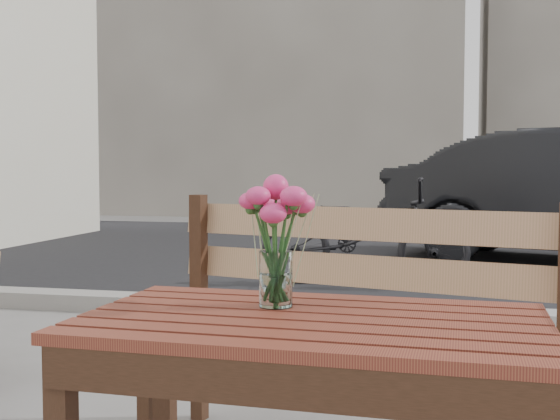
% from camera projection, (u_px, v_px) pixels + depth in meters
% --- Properties ---
extents(street, '(30.00, 8.12, 0.12)m').
position_uv_depth(street, '(384.00, 273.00, 6.81)').
color(street, black).
rests_on(street, ground).
extents(backdrop_buildings, '(15.50, 4.00, 8.00)m').
position_uv_depth(backdrop_buildings, '(423.00, 53.00, 15.65)').
color(backdrop_buildings, slate).
rests_on(backdrop_buildings, ground).
extents(main_table, '(1.15, 0.70, 0.69)m').
position_uv_depth(main_table, '(312.00, 363.00, 1.71)').
color(main_table, '#581E17').
rests_on(main_table, ground).
extents(main_bench, '(1.62, 0.82, 0.96)m').
position_uv_depth(main_bench, '(352.00, 298.00, 2.52)').
color(main_bench, '#9D7851').
rests_on(main_bench, ground).
extents(main_vase, '(0.19, 0.19, 0.34)m').
position_uv_depth(main_vase, '(276.00, 225.00, 1.81)').
color(main_vase, white).
rests_on(main_vase, main_table).
extents(bicycle, '(1.85, 0.65, 0.97)m').
position_uv_depth(bicycle, '(363.00, 231.00, 6.24)').
color(bicycle, black).
rests_on(bicycle, ground).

